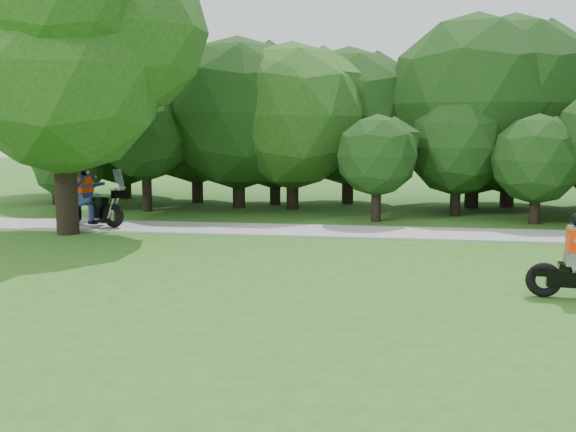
{
  "coord_description": "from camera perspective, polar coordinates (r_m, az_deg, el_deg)",
  "views": [
    {
      "loc": [
        -0.88,
        -11.99,
        3.37
      ],
      "look_at": [
        -3.13,
        3.41,
        1.15
      ],
      "focal_mm": 40.0,
      "sensor_mm": 36.0,
      "label": 1
    }
  ],
  "objects": [
    {
      "name": "ground",
      "position": [
        12.49,
        12.13,
        -7.72
      ],
      "size": [
        100.0,
        100.0,
        0.0
      ],
      "primitive_type": "plane",
      "color": "#2E5E1B",
      "rests_on": "ground"
    },
    {
      "name": "walkway",
      "position": [
        20.29,
        10.67,
        -1.5
      ],
      "size": [
        60.0,
        2.2,
        0.06
      ],
      "primitive_type": "cube",
      "color": "#969691",
      "rests_on": "ground"
    },
    {
      "name": "tree_line",
      "position": [
        26.81,
        10.98,
        8.71
      ],
      "size": [
        39.98,
        11.38,
        7.81
      ],
      "color": "black",
      "rests_on": "ground"
    },
    {
      "name": "big_tree_west",
      "position": [
        21.31,
        -19.32,
        14.11
      ],
      "size": [
        8.64,
        6.56,
        9.96
      ],
      "color": "black",
      "rests_on": "ground"
    },
    {
      "name": "touring_motorcycle",
      "position": [
        22.18,
        -17.27,
        1.03
      ],
      "size": [
        2.51,
        1.38,
        1.97
      ],
      "rotation": [
        0.0,
        0.0,
        -0.34
      ],
      "color": "black",
      "rests_on": "walkway"
    }
  ]
}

